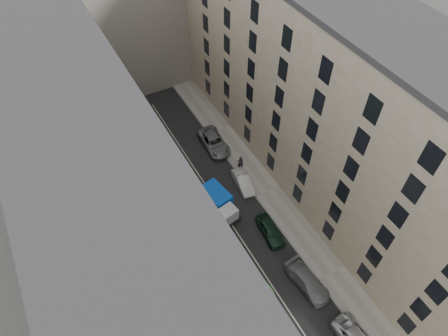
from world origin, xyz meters
TOP-DOWN VIEW (x-y plane):
  - ground at (0.00, 0.00)m, footprint 120.00×120.00m
  - road_surface at (0.00, 0.00)m, footprint 8.00×44.00m
  - sidewalk_left at (-5.50, 0.00)m, footprint 3.00×44.00m
  - sidewalk_right at (5.50, 0.00)m, footprint 3.00×44.00m
  - building_left at (-11.00, 0.00)m, footprint 8.00×44.00m
  - building_right at (11.00, 0.00)m, footprint 8.00×44.00m
  - building_endcap at (0.00, 28.00)m, footprint 18.00×12.00m
  - tarp_truck at (-0.20, 0.51)m, footprint 2.70×5.14m
  - car_left_1 at (-2.80, -12.04)m, footprint 2.07×4.22m
  - car_left_2 at (-3.60, -7.80)m, footprint 2.83×4.97m
  - car_left_3 at (-3.60, -0.20)m, footprint 2.02×4.65m
  - car_left_4 at (-3.60, 3.93)m, footprint 1.85×4.11m
  - car_left_5 at (-2.80, 10.11)m, footprint 1.57×3.96m
  - car_right_1 at (2.80, -10.80)m, footprint 2.42×5.02m
  - car_right_2 at (2.80, -4.60)m, footprint 2.03×4.20m
  - car_right_3 at (3.60, 2.07)m, footprint 1.86×4.05m
  - car_right_4 at (3.60, 8.96)m, footprint 2.77×5.50m
  - tree_near at (-4.50, -11.73)m, footprint 5.29×5.02m
  - tree_mid at (-6.30, -0.34)m, footprint 5.64×5.42m
  - tree_far at (-5.44, 18.19)m, footprint 5.44×5.19m
  - lamp_post at (-4.92, -9.15)m, footprint 0.36×0.36m
  - pedestrian at (4.56, 4.31)m, footprint 0.81×0.66m

SIDE VIEW (x-z plane):
  - ground at x=0.00m, z-range 0.00..0.00m
  - road_surface at x=0.00m, z-range 0.00..0.02m
  - sidewalk_left at x=-5.50m, z-range 0.00..0.15m
  - sidewalk_right at x=5.50m, z-range 0.00..0.15m
  - car_left_5 at x=-2.80m, z-range 0.00..1.28m
  - car_right_3 at x=3.60m, z-range 0.00..1.29m
  - car_left_2 at x=-3.60m, z-range 0.00..1.31m
  - car_left_3 at x=-3.60m, z-range 0.00..1.33m
  - car_left_1 at x=-2.80m, z-range 0.00..1.33m
  - car_left_4 at x=-3.60m, z-range 0.00..1.37m
  - car_right_2 at x=2.80m, z-range 0.00..1.38m
  - car_right_1 at x=2.80m, z-range 0.00..1.41m
  - car_right_4 at x=3.60m, z-range 0.00..1.49m
  - pedestrian at x=4.56m, z-range 0.15..2.05m
  - tarp_truck at x=-0.20m, z-range 0.11..2.36m
  - lamp_post at x=-4.92m, z-range 0.91..7.95m
  - tree_near at x=-4.50m, z-range 1.41..9.44m
  - tree_far at x=-5.44m, z-range 1.63..10.49m
  - tree_mid at x=-6.30m, z-range 1.68..10.89m
  - building_endcap at x=0.00m, z-range 0.00..18.00m
  - building_left at x=-11.00m, z-range 0.00..20.00m
  - building_right at x=11.00m, z-range 0.00..20.00m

